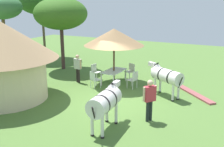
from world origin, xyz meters
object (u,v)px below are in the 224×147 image
Objects in this scene: zebra_by_umbrella at (105,102)px; acacia_tree_left_background at (61,14)px; thatched_hut at (4,56)px; standing_watcher at (150,97)px; shade_umbrella at (114,37)px; patio_chair_near_lawn at (95,71)px; zebra_nearest_camera at (166,76)px; patio_dining_table at (114,72)px; patio_chair_east_end at (94,79)px; patio_chair_near_hut at (133,79)px; guest_beside_umbrella at (78,66)px; acacia_tree_behind_hut at (2,8)px; acacia_tree_right_background at (41,0)px; patio_chair_west_end at (131,70)px.

acacia_tree_left_background is at bearing 133.04° from zebra_by_umbrella.
acacia_tree_left_background reaches higher than thatched_hut.
standing_watcher is at bearing -122.72° from acacia_tree_left_background.
shade_umbrella reaches higher than patio_chair_near_lawn.
zebra_nearest_camera is at bearing 87.22° from patio_chair_near_lawn.
patio_dining_table is 1.78× the size of patio_chair_east_end.
guest_beside_umbrella reaches higher than patio_chair_near_hut.
acacia_tree_behind_hut is at bearing 153.13° from zebra_by_umbrella.
acacia_tree_left_background is at bearing -25.93° from guest_beside_umbrella.
acacia_tree_left_background is (-2.11, -3.37, -0.83)m from acacia_tree_right_background.
patio_chair_west_end is 3.29m from zebra_nearest_camera.
acacia_tree_behind_hut is (-0.14, 5.29, 3.07)m from guest_beside_umbrella.
zebra_by_umbrella is at bearing -162.51° from zebra_nearest_camera.
shade_umbrella is 0.67× the size of acacia_tree_behind_hut.
shade_umbrella reaches higher than standing_watcher.
guest_beside_umbrella is at bearing 97.76° from standing_watcher.
patio_chair_near_hut is 6.75m from acacia_tree_left_background.
guest_beside_umbrella is 5.92m from standing_watcher.
patio_chair_near_hut is at bearing 96.65° from zebra_by_umbrella.
patio_chair_east_end is 0.16× the size of acacia_tree_right_background.
thatched_hut is 5.41× the size of patio_chair_near_lawn.
patio_chair_west_end is 0.57× the size of guest_beside_umbrella.
standing_watcher is 9.58m from acacia_tree_left_background.
zebra_by_umbrella is at bearing 125.69° from patio_chair_west_end.
shade_umbrella is 1.97× the size of standing_watcher.
zebra_by_umbrella is (-5.11, -3.39, 0.51)m from patio_chair_near_lawn.
standing_watcher reaches higher than patio_chair_east_end.
standing_watcher is (-3.61, -3.27, -1.60)m from shade_umbrella.
patio_dining_table is 0.29× the size of acacia_tree_right_background.
zebra_by_umbrella is at bearing 42.35° from patio_chair_near_lawn.
patio_dining_table is 1.78× the size of patio_chair_near_hut.
shade_umbrella is 5.13m from standing_watcher.
shade_umbrella is 1.92m from patio_dining_table.
patio_chair_west_end is 0.16× the size of acacia_tree_right_background.
acacia_tree_left_background is at bearing -101.38° from patio_chair_near_lawn.
patio_chair_east_end is 7.49m from acacia_tree_behind_hut.
zebra_nearest_camera is at bearing 164.56° from patio_chair_west_end.
thatched_hut is 5.56m from zebra_by_umbrella.
acacia_tree_left_background is (6.27, 6.56, 2.59)m from zebra_by_umbrella.
patio_chair_near_lawn reaches higher than patio_dining_table.
zebra_nearest_camera is 0.42× the size of acacia_tree_behind_hut.
acacia_tree_right_background reaches higher than acacia_tree_behind_hut.
thatched_hut reaches higher than patio_chair_near_hut.
zebra_by_umbrella is (-4.19, -3.98, 0.08)m from guest_beside_umbrella.
guest_beside_umbrella is (0.48, 1.33, 0.43)m from patio_chair_east_end.
acacia_tree_right_background is at bearing 66.13° from patio_dining_table.
zebra_by_umbrella is at bearing -113.61° from acacia_tree_behind_hut.
shade_umbrella reaches higher than zebra_by_umbrella.
acacia_tree_right_background reaches higher than patio_chair_near_hut.
patio_chair_near_lawn is at bearing -109.66° from guest_beside_umbrella.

